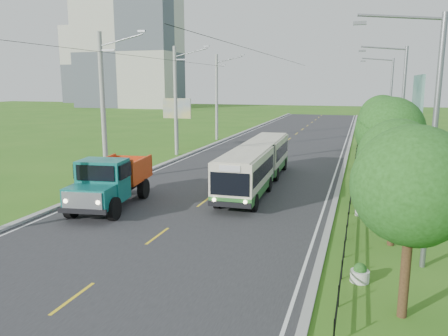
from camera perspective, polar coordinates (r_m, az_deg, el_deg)
The scene contains 30 objects.
ground at distance 19.82m, azimuth -8.66°, elevation -8.80°, with size 240.00×240.00×0.00m, color #306A19.
road at distance 38.21m, azimuth 4.66°, elevation 0.92°, with size 14.00×120.00×0.02m, color #28282B.
curb_left at distance 40.39m, azimuth -5.34°, elevation 1.55°, with size 0.40×120.00×0.15m, color #9E9E99.
curb_right at distance 37.29m, azimuth 15.43°, elevation 0.37°, with size 0.30×120.00×0.10m, color #9E9E99.
edge_line_left at distance 40.19m, azimuth -4.62°, elevation 1.44°, with size 0.12×120.00×0.00m, color silver.
edge_line_right at distance 37.31m, azimuth 14.66°, elevation 0.37°, with size 0.12×120.00×0.00m, color silver.
centre_dash at distance 19.82m, azimuth -8.66°, elevation -8.74°, with size 0.12×2.20×0.00m, color yellow.
railing_right at distance 31.33m, azimuth 16.53°, elevation -1.20°, with size 0.04×40.00×0.60m, color black.
pole_near at distance 30.64m, azimuth -15.47°, elevation 7.66°, with size 3.51×0.32×10.00m.
pole_mid at distance 41.22m, azimuth -6.30°, elevation 8.74°, with size 3.51×0.32×10.00m.
pole_far at distance 52.41m, azimuth -0.93°, elevation 9.27°, with size 3.51×0.32×10.00m.
tree_front at distance 13.23m, azimuth 23.53°, elevation -2.82°, with size 3.36×3.41×5.60m.
tree_second at distance 19.13m, azimuth 21.76°, elevation 0.73°, with size 3.18×3.26×5.30m.
tree_third at distance 25.00m, azimuth 20.93°, elevation 4.11°, with size 3.60×3.62×6.00m.
tree_fourth at distance 31.00m, azimuth 20.31°, elevation 4.61°, with size 3.24×3.31×5.40m.
tree_fifth at distance 36.95m, azimuth 19.95°, elevation 5.97°, with size 3.48×3.52×5.80m.
tree_back at distance 42.95m, azimuth 19.66°, elevation 6.33°, with size 3.30×3.36×5.50m.
streetlight_near at distance 16.92m, azimuth 25.23°, elevation 3.95°, with size 3.02×0.20×9.07m.
streetlight_mid at distance 30.81m, azimuth 21.95°, elevation 6.92°, with size 3.02×0.20×9.07m.
streetlight_far at distance 44.77m, azimuth 20.70°, elevation 8.04°, with size 3.02×0.20×9.07m.
planter_front at distance 16.00m, azimuth 17.32°, elevation -13.04°, with size 0.64×0.64×0.67m.
planter_near at distance 23.56m, azimuth 17.52°, elevation -5.26°, with size 0.64×0.64×0.67m.
planter_mid at distance 31.33m, azimuth 17.63°, elevation -1.29°, with size 0.64×0.64×0.67m.
planter_far at distance 39.20m, azimuth 17.69°, elevation 1.10°, with size 0.64×0.64×0.67m.
billboard_left at distance 44.52m, azimuth -6.16°, elevation 7.33°, with size 3.00×0.20×5.20m.
billboard_right at distance 36.91m, azimuth 23.94°, elevation 8.01°, with size 0.24×6.00×7.30m.
apartment_near at distance 128.68m, azimuth -12.33°, elevation 14.47°, with size 28.00×14.00×30.00m, color #B7B2A3.
apartment_far at distance 162.89m, azimuth -15.66°, elevation 12.83°, with size 24.00×14.00×26.00m, color #B7B2A3.
bus at distance 28.64m, azimuth 4.31°, elevation 0.83°, with size 2.81×14.15×2.72m.
dump_truck at distance 24.52m, azimuth -14.60°, elevation -1.37°, with size 3.39×6.89×2.78m.
Camera 1 is at (8.39, -16.67, 6.67)m, focal length 35.00 mm.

